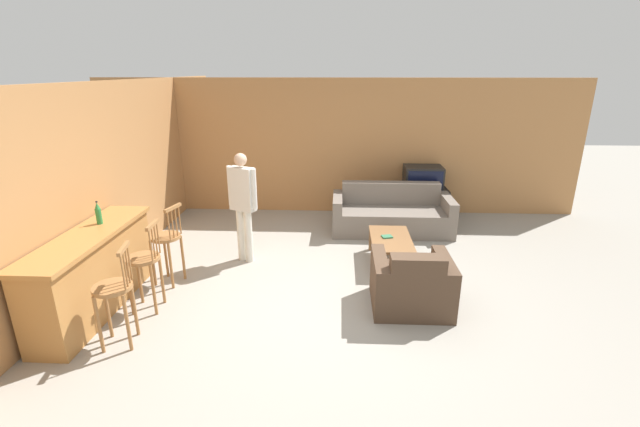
% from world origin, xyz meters
% --- Properties ---
extents(ground_plane, '(24.00, 24.00, 0.00)m').
position_xyz_m(ground_plane, '(0.00, 0.00, 0.00)').
color(ground_plane, gray).
extents(wall_back, '(9.40, 0.08, 2.60)m').
position_xyz_m(wall_back, '(0.00, 3.63, 1.30)').
color(wall_back, '#B27A47').
rests_on(wall_back, ground_plane).
extents(wall_left, '(0.08, 8.63, 2.60)m').
position_xyz_m(wall_left, '(-3.13, 1.32, 1.30)').
color(wall_left, '#B27A47').
rests_on(wall_left, ground_plane).
extents(bar_counter, '(0.55, 2.09, 0.97)m').
position_xyz_m(bar_counter, '(-2.79, -0.30, 0.49)').
color(bar_counter, '#A87038').
rests_on(bar_counter, ground_plane).
extents(bar_chair_near, '(0.45, 0.45, 1.10)m').
position_xyz_m(bar_chair_near, '(-2.18, -0.96, 0.58)').
color(bar_chair_near, '#996638').
rests_on(bar_chair_near, ground_plane).
extents(bar_chair_mid, '(0.40, 0.40, 1.10)m').
position_xyz_m(bar_chair_mid, '(-2.18, -0.27, 0.58)').
color(bar_chair_mid, '#996638').
rests_on(bar_chair_mid, ground_plane).
extents(bar_chair_far, '(0.47, 0.47, 1.10)m').
position_xyz_m(bar_chair_far, '(-2.18, 0.40, 0.58)').
color(bar_chair_far, '#996638').
rests_on(bar_chair_far, ground_plane).
extents(couch_far, '(2.08, 0.90, 0.82)m').
position_xyz_m(couch_far, '(1.01, 2.54, 0.29)').
color(couch_far, '#70665B').
rests_on(couch_far, ground_plane).
extents(armchair_near, '(0.93, 0.86, 0.80)m').
position_xyz_m(armchair_near, '(0.96, -0.09, 0.30)').
color(armchair_near, '#4C3828').
rests_on(armchair_near, ground_plane).
extents(coffee_table, '(0.59, 1.05, 0.40)m').
position_xyz_m(coffee_table, '(0.84, 1.15, 0.34)').
color(coffee_table, brown).
rests_on(coffee_table, ground_plane).
extents(tv_unit, '(0.98, 0.49, 0.57)m').
position_xyz_m(tv_unit, '(1.66, 3.29, 0.28)').
color(tv_unit, black).
rests_on(tv_unit, ground_plane).
extents(tv, '(0.71, 0.52, 0.44)m').
position_xyz_m(tv, '(1.66, 3.29, 0.79)').
color(tv, black).
rests_on(tv, tv_unit).
extents(bottle, '(0.07, 0.07, 0.29)m').
position_xyz_m(bottle, '(-2.82, 0.04, 1.10)').
color(bottle, '#2D7F3D').
rests_on(bottle, bar_counter).
extents(book_on_table, '(0.17, 0.15, 0.02)m').
position_xyz_m(book_on_table, '(0.79, 1.18, 0.41)').
color(book_on_table, '#33704C').
rests_on(book_on_table, coffee_table).
extents(person_by_window, '(0.46, 0.30, 1.63)m').
position_xyz_m(person_by_window, '(-1.32, 1.16, 0.93)').
color(person_by_window, silver).
rests_on(person_by_window, ground_plane).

